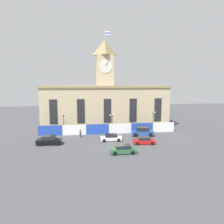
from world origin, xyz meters
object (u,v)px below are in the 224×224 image
Objects in this scene: street_lamp_left at (112,119)px; car_green_wagon at (123,149)px; street_lamp_far_right at (153,117)px; pedestrian at (80,133)px; car_black_suv at (49,140)px; car_white_taxi at (111,138)px; street_lamp_right at (64,120)px; car_blue_van at (142,132)px; car_red_sedan at (144,141)px.

street_lamp_left is 16.31m from car_green_wagon.
street_lamp_far_right reaches higher than pedestrian.
car_white_taxi is (12.84, 0.97, -0.14)m from car_black_suv.
car_white_taxi is at bearing -35.40° from street_lamp_right.
car_blue_van reaches higher than car_black_suv.
car_blue_van is 2.87× the size of pedestrian.
car_red_sedan is at bearing -25.28° from car_white_taxi.
car_white_taxi is 8.70m from car_green_wagon.
car_green_wagon is (13.74, -7.68, -0.11)m from car_black_suv.
street_lamp_right reaches higher than car_blue_van.
street_lamp_far_right is (10.57, -0.00, 0.29)m from street_lamp_left.
street_lamp_far_right is 1.12× the size of car_red_sedan.
pedestrian is (-6.52, 4.20, 0.31)m from car_white_taxi.
pedestrian is (-14.43, 1.02, 0.04)m from car_blue_van.
car_black_suv is 1.08× the size of car_green_wagon.
car_blue_van is at bearing -166.44° from car_black_suv.
street_lamp_left is 1.01× the size of car_green_wagon.
street_lamp_left is 8.02m from car_white_taxi.
street_lamp_right is 1.07× the size of car_green_wagon.
street_lamp_far_right is 0.97× the size of car_blue_van.
pedestrian is at bearing -138.43° from car_black_suv.
car_red_sedan is at bearing 24.95° from pedestrian.
car_black_suv is at bearing 17.84° from car_blue_van.
street_lamp_far_right is (22.34, 0.00, 0.11)m from street_lamp_right.
car_blue_van is (7.91, 3.18, 0.27)m from car_white_taxi.
street_lamp_left is at bearing 180.00° from street_lamp_far_right.
pedestrian reaches higher than car_green_wagon.
street_lamp_far_right reaches higher than car_white_taxi.
car_white_taxi is at bearing 158.79° from car_red_sedan.
car_black_suv reaches higher than car_white_taxi.
car_blue_van reaches higher than car_red_sedan.
street_lamp_left is 1.02× the size of car_red_sedan.
street_lamp_far_right is 19.70m from car_green_wagon.
car_blue_van is (6.60, -4.25, -2.46)m from street_lamp_left.
car_green_wagon is (-10.98, -16.08, -3.00)m from street_lamp_far_right.
street_lamp_left is 1.02× the size of car_white_taxi.
street_lamp_right is at bearing -103.59° from car_black_suv.
car_red_sedan is at bearing 44.54° from car_green_wagon.
car_red_sedan is 7.62m from car_green_wagon.
car_green_wagon is at bearing -124.32° from street_lamp_far_right.
street_lamp_right reaches higher than car_black_suv.
street_lamp_far_right is at bearing 69.11° from car_red_sedan.
street_lamp_right is 19.03m from car_blue_van.
street_lamp_far_right is 18.88m from pedestrian.
car_green_wagon is at bearing -4.74° from pedestrian.
street_lamp_right is 19.90m from car_green_wagon.
street_lamp_far_right reaches higher than car_black_suv.
pedestrian is at bearing 2.47° from car_blue_van.
street_lamp_left is 8.81m from pedestrian.
car_black_suv reaches higher than car_red_sedan.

